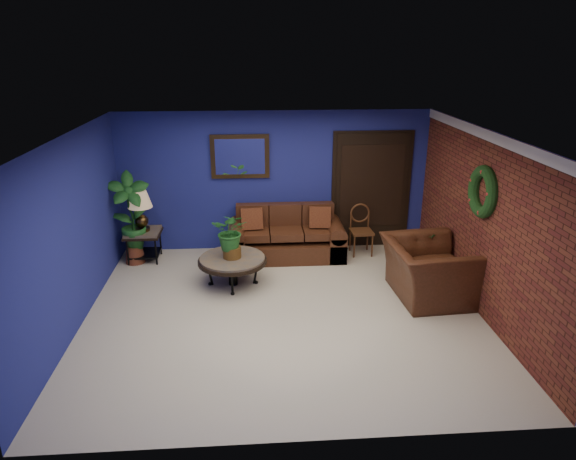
{
  "coord_description": "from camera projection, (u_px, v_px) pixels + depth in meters",
  "views": [
    {
      "loc": [
        -0.4,
        -6.38,
        3.59
      ],
      "look_at": [
        0.1,
        0.55,
        1.04
      ],
      "focal_mm": 32.0,
      "sensor_mm": 36.0,
      "label": 1
    }
  ],
  "objects": [
    {
      "name": "side_chair",
      "position": [
        361.0,
        226.0,
        9.15
      ],
      "size": [
        0.4,
        0.4,
        0.89
      ],
      "rotation": [
        0.0,
        0.0,
        0.04
      ],
      "color": "#5B2C1A",
      "rests_on": "ground"
    },
    {
      "name": "wall_mirror",
      "position": [
        240.0,
        157.0,
        8.91
      ],
      "size": [
        1.02,
        0.06,
        0.77
      ],
      "primitive_type": "cube",
      "color": "#483217",
      "rests_on": "wall_back"
    },
    {
      "name": "floor",
      "position": [
        284.0,
        312.0,
        7.24
      ],
      "size": [
        5.5,
        5.5,
        0.0
      ],
      "primitive_type": "plane",
      "color": "beige",
      "rests_on": "ground"
    },
    {
      "name": "floor_plant",
      "position": [
        427.0,
        255.0,
        8.14
      ],
      "size": [
        0.4,
        0.34,
        0.81
      ],
      "color": "brown",
      "rests_on": "ground"
    },
    {
      "name": "crown_molding",
      "position": [
        494.0,
        138.0,
        6.59
      ],
      "size": [
        0.03,
        5.0,
        0.14
      ],
      "primitive_type": "cube",
      "color": "white",
      "rests_on": "wall_right_brick"
    },
    {
      "name": "coffee_plant",
      "position": [
        231.0,
        233.0,
        7.79
      ],
      "size": [
        0.64,
        0.59,
        0.73
      ],
      "color": "brown",
      "rests_on": "coffee_table"
    },
    {
      "name": "wreath",
      "position": [
        483.0,
        192.0,
        6.88
      ],
      "size": [
        0.16,
        0.72,
        0.72
      ],
      "primitive_type": "torus",
      "rotation": [
        0.0,
        1.57,
        0.0
      ],
      "color": "black",
      "rests_on": "wall_right_brick"
    },
    {
      "name": "ceiling",
      "position": [
        283.0,
        135.0,
        6.38
      ],
      "size": [
        5.5,
        5.0,
        0.02
      ],
      "primitive_type": "cube",
      "color": "silver",
      "rests_on": "wall_back"
    },
    {
      "name": "wall_left",
      "position": [
        71.0,
        235.0,
        6.62
      ],
      "size": [
        0.04,
        5.0,
        2.5
      ],
      "primitive_type": "cube",
      "color": "navy",
      "rests_on": "ground"
    },
    {
      "name": "coffee_table",
      "position": [
        232.0,
        261.0,
        7.95
      ],
      "size": [
        1.07,
        1.07,
        0.46
      ],
      "rotation": [
        0.0,
        0.0,
        -0.24
      ],
      "color": "#4E4844",
      "rests_on": "ground"
    },
    {
      "name": "closet_door",
      "position": [
        371.0,
        191.0,
        9.31
      ],
      "size": [
        1.44,
        0.06,
        2.18
      ],
      "primitive_type": "cube",
      "color": "black",
      "rests_on": "wall_back"
    },
    {
      "name": "table_lamp",
      "position": [
        140.0,
        206.0,
        8.67
      ],
      "size": [
        0.41,
        0.41,
        0.68
      ],
      "color": "#483217",
      "rests_on": "end_table"
    },
    {
      "name": "armchair",
      "position": [
        427.0,
        270.0,
        7.57
      ],
      "size": [
        1.22,
        1.37,
        0.84
      ],
      "primitive_type": "imported",
      "rotation": [
        0.0,
        0.0,
        1.64
      ],
      "color": "#4B2315",
      "rests_on": "ground"
    },
    {
      "name": "wall_back",
      "position": [
        275.0,
        182.0,
        9.15
      ],
      "size": [
        5.5,
        0.04,
        2.5
      ],
      "primitive_type": "cube",
      "color": "navy",
      "rests_on": "ground"
    },
    {
      "name": "end_table",
      "position": [
        143.0,
        237.0,
        8.86
      ],
      "size": [
        0.6,
        0.6,
        0.54
      ],
      "color": "#4E4844",
      "rests_on": "ground"
    },
    {
      "name": "tall_plant",
      "position": [
        131.0,
        215.0,
        8.6
      ],
      "size": [
        0.81,
        0.67,
        1.59
      ],
      "color": "brown",
      "rests_on": "ground"
    },
    {
      "name": "wall_right_brick",
      "position": [
        484.0,
        224.0,
        7.0
      ],
      "size": [
        0.04,
        5.0,
        2.5
      ],
      "primitive_type": "cube",
      "color": "maroon",
      "rests_on": "ground"
    },
    {
      "name": "sofa",
      "position": [
        286.0,
        239.0,
        9.09
      ],
      "size": [
        2.03,
        0.88,
        0.91
      ],
      "color": "#4B2315",
      "rests_on": "ground"
    }
  ]
}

